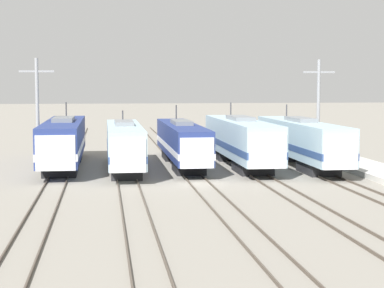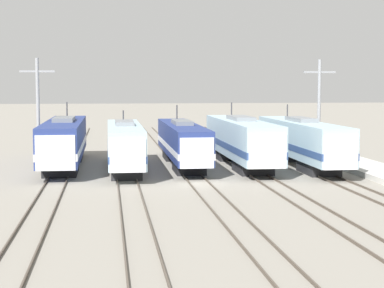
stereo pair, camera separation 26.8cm
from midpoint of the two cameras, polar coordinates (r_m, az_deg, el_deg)
name	(u,v)px [view 2 (the right image)]	position (r m, az deg, el deg)	size (l,w,h in m)	color
ground_plane	(198,183)	(46.85, 0.72, -3.45)	(400.00, 400.00, 0.00)	gray
rail_pair_far_left	(55,184)	(46.51, -11.92, -3.54)	(1.50, 120.00, 0.15)	#4C4238
rail_pair_center_left	(128,183)	(46.39, -5.58, -3.47)	(1.51, 120.00, 0.15)	#4C4238
rail_pair_center	(198,182)	(46.84, 0.72, -3.36)	(1.51, 120.00, 0.15)	#4C4238
rail_pair_center_right	(267,180)	(47.83, 6.82, -3.22)	(1.51, 120.00, 0.15)	#4C4238
rail_pair_far_right	(333,179)	(49.34, 12.61, -3.05)	(1.50, 120.00, 0.15)	#4C4238
locomotive_far_left	(64,142)	(56.28, -11.17, 0.20)	(3.13, 19.70, 5.51)	black
locomotive_center_left	(125,145)	(53.11, -5.85, -0.12)	(2.79, 16.99, 4.86)	#232326
locomotive_center	(183,143)	(56.18, -0.70, 0.13)	(2.79, 19.21, 5.22)	black
locomotive_center_right	(242,141)	(56.22, 4.60, 0.29)	(3.13, 19.50, 5.45)	#232326
locomotive_far_right	(303,142)	(56.45, 9.94, 0.21)	(2.85, 19.75, 5.28)	#232326
catenary_tower_left	(38,110)	(56.16, -13.39, 2.96)	(2.93, 0.30, 9.38)	gray
catenary_tower_right	(319,109)	(59.01, 11.35, 3.10)	(2.93, 0.30, 9.38)	gray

